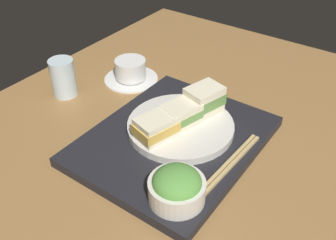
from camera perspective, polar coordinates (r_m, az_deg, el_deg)
ground_plane at (r=81.97cm, az=-1.11°, el=-6.63°), size 140.00×100.00×3.00cm
serving_tray at (r=83.91cm, az=0.88°, el=-3.04°), size 40.46×32.94×2.20cm
sandwich_plate at (r=84.71cm, az=1.86°, el=-0.93°), size 23.36×23.36×1.69cm
sandwich_near at (r=79.24cm, az=-1.81°, el=-1.11°), size 9.73×8.08×4.59cm
sandwich_middle at (r=82.79cm, az=1.90°, el=0.83°), size 9.11×7.78×4.73cm
sandwich_far at (r=86.38cm, az=5.32°, el=2.98°), size 9.62×7.82×6.22cm
salad_bowl at (r=68.34cm, az=1.31°, el=-9.80°), size 10.25×10.25×6.50cm
chopsticks_pair at (r=76.92cm, az=8.93°, el=-6.59°), size 22.24×2.65×0.70cm
coffee_cup at (r=106.37cm, az=-5.51°, el=7.16°), size 14.69×14.69×5.95cm
drinking_glass at (r=101.79cm, az=-15.17°, el=6.03°), size 6.23×6.23×9.82cm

